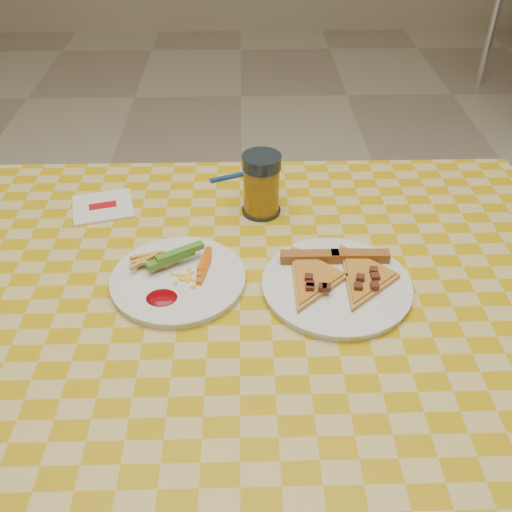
# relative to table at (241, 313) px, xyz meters

# --- Properties ---
(ground) EXTENTS (8.00, 8.00, 0.00)m
(ground) POSITION_rel_table_xyz_m (0.00, 0.00, -0.68)
(ground) COLOR beige
(ground) RESTS_ON ground
(table) EXTENTS (1.28, 0.88, 0.76)m
(table) POSITION_rel_table_xyz_m (0.00, 0.00, 0.00)
(table) COLOR white
(table) RESTS_ON ground
(plate_left) EXTENTS (0.24, 0.24, 0.01)m
(plate_left) POSITION_rel_table_xyz_m (-0.11, 0.00, 0.08)
(plate_left) COLOR white
(plate_left) RESTS_ON table
(plate_right) EXTENTS (0.33, 0.33, 0.01)m
(plate_right) POSITION_rel_table_xyz_m (0.17, -0.02, 0.08)
(plate_right) COLOR white
(plate_right) RESTS_ON table
(fries_veggies) EXTENTS (0.16, 0.15, 0.04)m
(fries_veggies) POSITION_rel_table_xyz_m (-0.12, 0.02, 0.10)
(fries_veggies) COLOR gold
(fries_veggies) RESTS_ON plate_left
(pizza_slices) EXTENTS (0.22, 0.21, 0.02)m
(pizza_slices) POSITION_rel_table_xyz_m (0.17, -0.00, 0.09)
(pizza_slices) COLOR gold
(pizza_slices) RESTS_ON plate_right
(drink_glass) EXTENTS (0.08, 0.08, 0.13)m
(drink_glass) POSITION_rel_table_xyz_m (0.05, 0.23, 0.14)
(drink_glass) COLOR black
(drink_glass) RESTS_ON table
(napkin) EXTENTS (0.15, 0.14, 0.01)m
(napkin) POSITION_rel_table_xyz_m (-0.29, 0.25, 0.08)
(napkin) COLOR silver
(napkin) RESTS_ON table
(fork) EXTENTS (0.13, 0.06, 0.01)m
(fork) POSITION_rel_table_xyz_m (-0.00, 0.37, 0.08)
(fork) COLOR navy
(fork) RESTS_ON table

